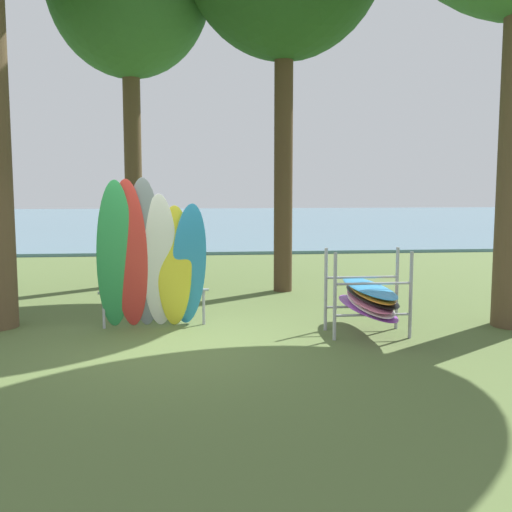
# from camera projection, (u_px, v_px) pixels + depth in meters

# --- Properties ---
(ground_plane) EXTENTS (80.00, 80.00, 0.00)m
(ground_plane) POSITION_uv_depth(u_px,v_px,m) (177.00, 346.00, 8.42)
(ground_plane) COLOR #566B38
(lake_water) EXTENTS (80.00, 36.00, 0.10)m
(lake_water) POSITION_uv_depth(u_px,v_px,m) (189.00, 221.00, 36.93)
(lake_water) COLOR slate
(lake_water) RESTS_ON ground
(leaning_board_pile) EXTENTS (1.73, 1.03, 2.30)m
(leaning_board_pile) POSITION_uv_depth(u_px,v_px,m) (151.00, 261.00, 9.18)
(leaning_board_pile) COLOR #339E56
(leaning_board_pile) RESTS_ON ground
(board_storage_rack) EXTENTS (1.15, 2.13, 1.25)m
(board_storage_rack) POSITION_uv_depth(u_px,v_px,m) (369.00, 297.00, 9.01)
(board_storage_rack) COLOR #9EA0A5
(board_storage_rack) RESTS_ON ground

